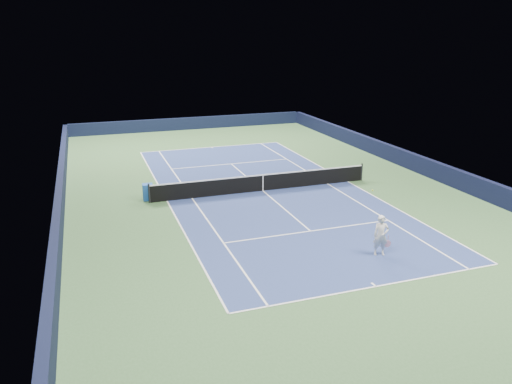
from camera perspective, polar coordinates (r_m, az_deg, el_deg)
name	(u,v)px	position (r m, az deg, el deg)	size (l,w,h in m)	color
ground	(263,191)	(28.50, 0.79, 0.14)	(40.00, 40.00, 0.00)	#365A31
wall_far	(190,123)	(46.98, -7.54, 7.78)	(22.00, 0.35, 1.10)	black
wall_right	(423,166)	(33.48, 18.52, 2.88)	(0.35, 40.00, 1.10)	black
wall_left	(60,202)	(26.82, -21.51, -1.07)	(0.35, 40.00, 1.10)	black
court_surface	(263,191)	(28.50, 0.79, 0.14)	(10.97, 23.77, 0.01)	navy
baseline_far	(211,147)	(39.49, -5.11, 5.13)	(10.97, 0.08, 0.00)	white
baseline_near	(376,286)	(18.63, 13.54, -10.45)	(10.97, 0.08, 0.00)	white
sideline_doubles_right	(348,182)	(30.72, 10.45, 1.18)	(0.08, 23.77, 0.00)	white
sideline_doubles_left	(167,201)	(27.21, -10.14, -1.00)	(0.08, 23.77, 0.00)	white
sideline_singles_right	(328,184)	(30.09, 8.18, 0.94)	(0.08, 23.77, 0.00)	white
sideline_singles_left	(192,198)	(27.43, -7.32, -0.71)	(0.08, 23.77, 0.00)	white
service_line_far	(231,164)	(34.34, -2.85, 3.24)	(8.23, 0.08, 0.00)	white
service_line_near	(311,231)	(22.95, 6.25, -4.46)	(8.23, 0.08, 0.00)	white
center_service_line	(263,191)	(28.50, 0.79, 0.15)	(0.08, 12.80, 0.00)	white
center_mark_far	(212,148)	(39.35, -5.06, 5.09)	(0.08, 0.30, 0.00)	white
center_mark_near	(374,285)	(18.74, 13.29, -10.26)	(0.08, 0.30, 0.00)	white
tennis_net	(263,182)	(28.35, 0.79, 1.11)	(12.90, 0.10, 1.07)	black
sponsor_cube	(148,192)	(27.48, -12.25, 0.01)	(0.61, 0.52, 0.88)	#1D51B1
tennis_player	(381,235)	(20.80, 14.09, -4.84)	(0.83, 1.32, 2.47)	silver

